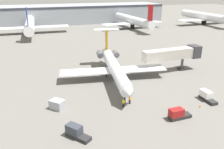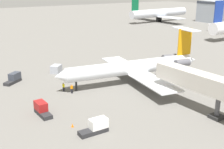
% 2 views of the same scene
% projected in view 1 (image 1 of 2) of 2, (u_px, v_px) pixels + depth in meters
% --- Properties ---
extents(ground_plane, '(400.00, 400.00, 0.10)m').
position_uv_depth(ground_plane, '(120.00, 81.00, 55.71)').
color(ground_plane, '#66635E').
extents(regional_jet, '(25.77, 30.71, 10.06)m').
position_uv_depth(regional_jet, '(114.00, 66.00, 55.74)').
color(regional_jet, silver).
rests_on(regional_jet, ground_plane).
extents(jet_bridge, '(16.43, 3.50, 6.37)m').
position_uv_depth(jet_bridge, '(176.00, 54.00, 60.41)').
color(jet_bridge, '#B7B2A8').
rests_on(jet_bridge, ground_plane).
extents(ground_crew_marshaller, '(0.40, 0.27, 1.69)m').
position_uv_depth(ground_crew_marshaller, '(123.00, 103.00, 43.19)').
color(ground_crew_marshaller, black).
rests_on(ground_crew_marshaller, ground_plane).
extents(ground_crew_loader, '(0.48, 0.44, 1.69)m').
position_uv_depth(ground_crew_loader, '(130.00, 100.00, 44.45)').
color(ground_crew_loader, black).
rests_on(ground_crew_loader, ground_plane).
extents(baggage_tug_lead, '(4.04, 1.53, 1.90)m').
position_uv_depth(baggage_tug_lead, '(178.00, 114.00, 39.44)').
color(baggage_tug_lead, '#262628').
rests_on(baggage_tug_lead, ground_plane).
extents(baggage_tug_trailing, '(1.42, 4.01, 1.90)m').
position_uv_depth(baggage_tug_trailing, '(207.00, 96.00, 45.86)').
color(baggage_tug_trailing, '#262628').
rests_on(baggage_tug_trailing, ground_plane).
extents(baggage_tug_spare, '(3.56, 4.02, 1.90)m').
position_uv_depth(baggage_tug_spare, '(76.00, 132.00, 34.63)').
color(baggage_tug_spare, '#262628').
rests_on(baggage_tug_spare, ground_plane).
extents(cargo_container_uld, '(3.08, 3.11, 1.73)m').
position_uv_depth(cargo_container_uld, '(57.00, 104.00, 42.67)').
color(cargo_container_uld, '#999EA8').
rests_on(cargo_container_uld, ground_plane).
extents(traffic_cone_near, '(0.36, 0.36, 0.55)m').
position_uv_depth(traffic_cone_near, '(200.00, 106.00, 43.35)').
color(traffic_cone_near, orange).
rests_on(traffic_cone_near, ground_plane).
extents(terminal_building, '(122.42, 24.38, 10.33)m').
position_uv_depth(terminal_building, '(62.00, 14.00, 140.69)').
color(terminal_building, '#8C939E').
rests_on(terminal_building, ground_plane).
extents(parked_airliner_west_mid, '(35.84, 42.58, 13.53)m').
position_uv_depth(parked_airliner_west_mid, '(30.00, 24.00, 109.04)').
color(parked_airliner_west_mid, white).
rests_on(parked_airliner_west_mid, ground_plane).
extents(parked_airliner_centre, '(33.00, 39.13, 13.39)m').
position_uv_depth(parked_airliner_centre, '(133.00, 20.00, 121.69)').
color(parked_airliner_centre, silver).
rests_on(parked_airliner_centre, ground_plane).
extents(parked_airliner_east_mid, '(33.24, 39.52, 13.70)m').
position_uv_depth(parked_airliner_east_mid, '(205.00, 17.00, 135.00)').
color(parked_airliner_east_mid, white).
rests_on(parked_airliner_east_mid, ground_plane).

